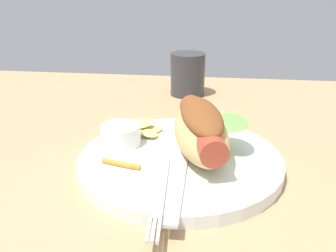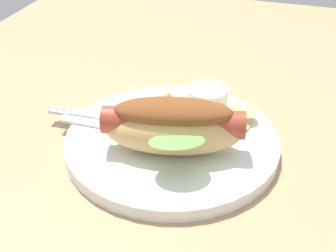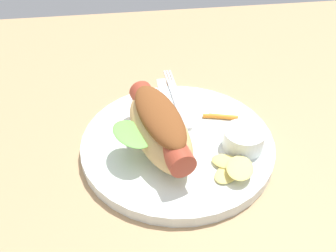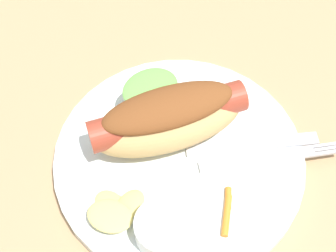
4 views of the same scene
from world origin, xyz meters
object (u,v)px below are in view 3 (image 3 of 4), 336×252
at_px(hot_dog, 159,127).
at_px(fork, 177,99).
at_px(plate, 178,146).
at_px(chips_pile, 232,168).
at_px(carrot_garnish, 219,117).
at_px(knife, 167,105).
at_px(sauce_ramekin, 244,139).

bearing_deg(hot_dog, fork, -34.01).
relative_size(hot_dog, fork, 1.10).
distance_m(plate, chips_pile, 0.09).
bearing_deg(hot_dog, carrot_garnish, -75.40).
relative_size(hot_dog, chips_pile, 2.55).
distance_m(fork, carrot_garnish, 0.07).
xyz_separation_m(hot_dog, knife, (0.02, 0.09, -0.03)).
bearing_deg(hot_dog, sauce_ramekin, -110.98).
relative_size(plate, hot_dog, 1.54).
bearing_deg(hot_dog, plate, -89.75).
bearing_deg(chips_pile, plate, 131.62).
distance_m(sauce_ramekin, chips_pile, 0.05).
distance_m(hot_dog, chips_pile, 0.10).
xyz_separation_m(fork, carrot_garnish, (0.05, -0.05, 0.00)).
bearing_deg(fork, hot_dog, 155.64).
height_order(sauce_ramekin, chips_pile, sauce_ramekin).
xyz_separation_m(plate, hot_dog, (-0.03, -0.01, 0.04)).
height_order(plate, carrot_garnish, carrot_garnish).
xyz_separation_m(hot_dog, carrot_garnish, (0.09, 0.05, -0.03)).
bearing_deg(chips_pile, knife, 112.99).
height_order(hot_dog, fork, hot_dog).
distance_m(plate, sauce_ramekin, 0.09).
height_order(hot_dog, carrot_garnish, hot_dog).
relative_size(sauce_ramekin, fork, 0.35).
xyz_separation_m(sauce_ramekin, carrot_garnish, (-0.02, 0.06, -0.01)).
height_order(chips_pile, carrot_garnish, chips_pile).
height_order(sauce_ramekin, carrot_garnish, sauce_ramekin).
xyz_separation_m(plate, carrot_garnish, (0.07, 0.04, 0.01)).
xyz_separation_m(fork, knife, (-0.02, -0.01, -0.00)).
relative_size(knife, carrot_garnish, 2.79).
bearing_deg(carrot_garnish, plate, -147.65).
height_order(hot_dog, chips_pile, hot_dog).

